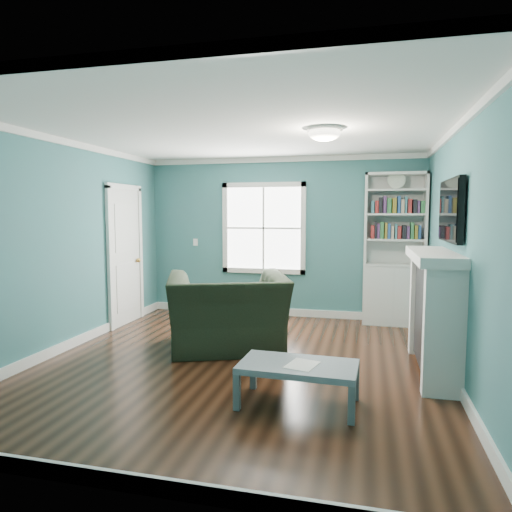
# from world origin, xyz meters

# --- Properties ---
(floor) EXTENTS (5.00, 5.00, 0.00)m
(floor) POSITION_xyz_m (0.00, 0.00, 0.00)
(floor) COLOR black
(floor) RESTS_ON ground
(room_walls) EXTENTS (5.00, 5.00, 5.00)m
(room_walls) POSITION_xyz_m (0.00, 0.00, 1.58)
(room_walls) COLOR teal
(room_walls) RESTS_ON ground
(trim) EXTENTS (4.50, 5.00, 2.60)m
(trim) POSITION_xyz_m (0.00, 0.00, 1.24)
(trim) COLOR white
(trim) RESTS_ON ground
(window) EXTENTS (1.40, 0.06, 1.50)m
(window) POSITION_xyz_m (-0.30, 2.49, 1.45)
(window) COLOR white
(window) RESTS_ON room_walls
(bookshelf) EXTENTS (0.90, 0.35, 2.31)m
(bookshelf) POSITION_xyz_m (1.77, 2.30, 0.92)
(bookshelf) COLOR silver
(bookshelf) RESTS_ON ground
(fireplace) EXTENTS (0.44, 1.58, 1.30)m
(fireplace) POSITION_xyz_m (2.08, 0.20, 0.64)
(fireplace) COLOR black
(fireplace) RESTS_ON ground
(tv) EXTENTS (0.06, 1.10, 0.65)m
(tv) POSITION_xyz_m (2.20, 0.20, 1.72)
(tv) COLOR black
(tv) RESTS_ON fireplace
(door) EXTENTS (0.12, 0.98, 2.17)m
(door) POSITION_xyz_m (-2.22, 1.40, 1.07)
(door) COLOR silver
(door) RESTS_ON ground
(ceiling_fixture) EXTENTS (0.38, 0.38, 0.15)m
(ceiling_fixture) POSITION_xyz_m (0.90, 0.10, 2.55)
(ceiling_fixture) COLOR white
(ceiling_fixture) RESTS_ON room_walls
(light_switch) EXTENTS (0.08, 0.01, 0.12)m
(light_switch) POSITION_xyz_m (-1.50, 2.48, 1.20)
(light_switch) COLOR white
(light_switch) RESTS_ON room_walls
(recliner) EXTENTS (1.68, 1.39, 1.26)m
(recliner) POSITION_xyz_m (-0.31, 0.49, 0.63)
(recliner) COLOR black
(recliner) RESTS_ON ground
(coffee_table) EXTENTS (1.05, 0.61, 0.37)m
(coffee_table) POSITION_xyz_m (0.80, -0.97, 0.33)
(coffee_table) COLOR #4F5A5F
(coffee_table) RESTS_ON ground
(paper_sheet) EXTENTS (0.31, 0.35, 0.00)m
(paper_sheet) POSITION_xyz_m (0.84, -1.00, 0.38)
(paper_sheet) COLOR white
(paper_sheet) RESTS_ON coffee_table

